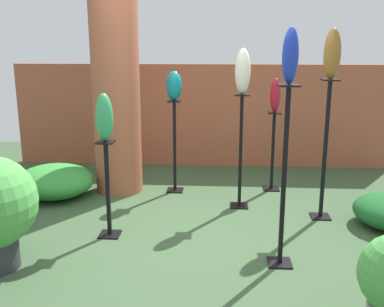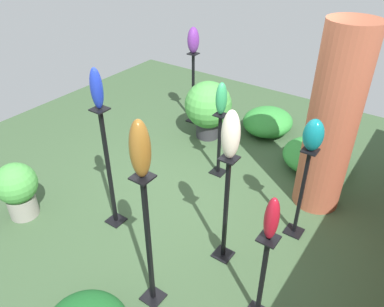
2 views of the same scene
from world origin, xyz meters
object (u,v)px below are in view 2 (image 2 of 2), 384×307
at_px(pedestal_bronze, 149,249).
at_px(art_vase_bronze, 140,149).
at_px(art_vase_teal, 313,135).
at_px(art_vase_jade, 221,99).
at_px(brick_pillar, 332,123).
at_px(pedestal_teal, 301,197).
at_px(art_vase_ivory, 231,135).
at_px(pedestal_ruby, 262,282).
at_px(art_vase_cobalt, 97,89).
at_px(pedestal_ivory, 226,215).
at_px(art_vase_ruby, 272,219).
at_px(potted_plant_walkway_edge, 208,107).
at_px(pedestal_cobalt, 109,174).
at_px(pedestal_jade, 219,147).
at_px(pedestal_violet, 193,91).
at_px(potted_plant_back_center, 17,188).
at_px(art_vase_violet, 193,40).

xyz_separation_m(pedestal_bronze, art_vase_bronze, (0.00, 0.00, 1.04)).
distance_m(art_vase_teal, art_vase_jade, 1.46).
relative_size(brick_pillar, art_vase_jade, 5.16).
distance_m(pedestal_teal, art_vase_ivory, 1.37).
height_order(pedestal_ruby, art_vase_cobalt, art_vase_cobalt).
bearing_deg(pedestal_ivory, art_vase_bronze, -17.82).
distance_m(pedestal_bronze, art_vase_ruby, 1.13).
bearing_deg(brick_pillar, potted_plant_walkway_edge, -105.90).
bearing_deg(pedestal_ivory, pedestal_cobalt, -77.85).
relative_size(art_vase_cobalt, potted_plant_walkway_edge, 0.45).
xyz_separation_m(brick_pillar, pedestal_ruby, (1.92, 0.14, -0.70)).
distance_m(pedestal_jade, art_vase_ruby, 2.41).
height_order(pedestal_bronze, potted_plant_walkway_edge, pedestal_bronze).
distance_m(pedestal_violet, potted_plant_back_center, 3.26).
bearing_deg(pedestal_cobalt, art_vase_cobalt, -45.00).
xyz_separation_m(art_vase_jade, art_vase_bronze, (2.15, 0.59, 0.56)).
relative_size(pedestal_teal, art_vase_violet, 2.71).
distance_m(pedestal_ruby, pedestal_jade, 2.28).
height_order(pedestal_teal, pedestal_jade, pedestal_teal).
bearing_deg(potted_plant_walkway_edge, art_vase_teal, 58.00).
bearing_deg(art_vase_ruby, pedestal_violet, -136.11).
bearing_deg(brick_pillar, potted_plant_back_center, -50.60).
xyz_separation_m(pedestal_ivory, art_vase_ivory, (0.00, 0.00, 0.94)).
distance_m(pedestal_ruby, art_vase_ivory, 1.32).
relative_size(pedestal_ivory, potted_plant_back_center, 1.76).
height_order(art_vase_teal, art_vase_jade, art_vase_teal).
distance_m(pedestal_jade, art_vase_ivory, 1.90).
xyz_separation_m(pedestal_bronze, art_vase_jade, (-2.15, -0.59, 0.48)).
distance_m(pedestal_violet, potted_plant_walkway_edge, 0.60).
height_order(pedestal_ivory, art_vase_cobalt, art_vase_cobalt).
relative_size(pedestal_teal, potted_plant_walkway_edge, 1.19).
bearing_deg(potted_plant_back_center, art_vase_ruby, 98.07).
bearing_deg(potted_plant_back_center, pedestal_teal, 119.87).
height_order(art_vase_jade, art_vase_bronze, art_vase_bronze).
distance_m(art_vase_jade, art_vase_violet, 1.66).
xyz_separation_m(art_vase_teal, art_vase_ivory, (0.79, -0.50, 0.21)).
xyz_separation_m(pedestal_cobalt, art_vase_ivory, (-0.29, 1.35, 0.82)).
relative_size(pedestal_teal, pedestal_jade, 1.22).
bearing_deg(art_vase_ivory, art_vase_teal, 147.59).
xyz_separation_m(pedestal_bronze, art_vase_cobalt, (-0.57, -1.07, 1.05)).
height_order(pedestal_ivory, art_vase_jade, art_vase_jade).
relative_size(pedestal_bronze, potted_plant_back_center, 2.02).
relative_size(art_vase_teal, art_vase_cobalt, 0.81).
xyz_separation_m(pedestal_jade, art_vase_violet, (-1.10, -1.21, 1.02)).
height_order(pedestal_ivory, art_vase_violet, art_vase_violet).
height_order(art_vase_teal, art_vase_ruby, art_vase_teal).
distance_m(pedestal_cobalt, art_vase_jade, 1.71).
height_order(pedestal_teal, art_vase_jade, art_vase_jade).
height_order(pedestal_ivory, art_vase_ivory, art_vase_ivory).
xyz_separation_m(art_vase_violet, potted_plant_walkway_edge, (0.31, 0.51, -0.90)).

